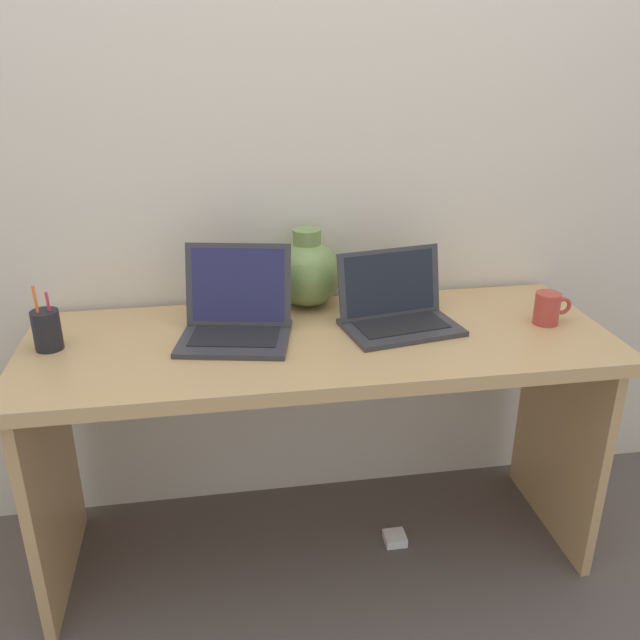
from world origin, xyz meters
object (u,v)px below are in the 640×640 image
laptop_right (396,307)px  coffee_mug (548,308)px  pen_cup (47,330)px  laptop_left (237,313)px  power_brick (395,538)px  green_vase (307,272)px

laptop_right → coffee_mug: size_ratio=3.14×
coffee_mug → pen_cup: size_ratio=0.63×
coffee_mug → pen_cup: (-1.42, 0.05, 0.01)m
laptop_left → power_brick: 0.94m
green_vase → power_brick: green_vase is taller
coffee_mug → pen_cup: pen_cup is taller
coffee_mug → pen_cup: 1.42m
laptop_right → pen_cup: bearing=-179.4°
laptop_left → power_brick: (0.48, -0.07, -0.81)m
laptop_right → green_vase: size_ratio=1.45×
green_vase → power_brick: 0.93m
laptop_left → laptop_right: size_ratio=0.97×
coffee_mug → pen_cup: bearing=177.9°
laptop_right → pen_cup: (-0.98, -0.01, -0.00)m
laptop_right → pen_cup: laptop_right is taller
green_vase → coffee_mug: 0.73m
laptop_right → pen_cup: size_ratio=1.96×
laptop_right → pen_cup: 0.98m
power_brick → coffee_mug: bearing=0.5°
green_vase → pen_cup: green_vase is taller
laptop_left → coffee_mug: 0.91m
laptop_left → green_vase: (0.23, 0.20, 0.04)m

